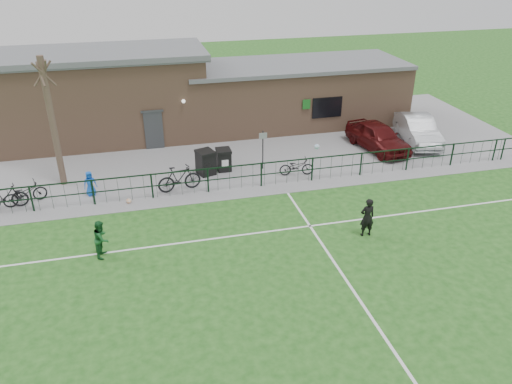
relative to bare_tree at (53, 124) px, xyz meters
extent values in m
plane|color=#1E5117|center=(8.00, -10.50, -3.00)|extent=(90.00, 90.00, 0.00)
cube|color=gray|center=(8.00, 3.00, -2.99)|extent=(34.00, 13.00, 0.02)
cube|color=white|center=(8.00, -2.70, -3.00)|extent=(28.00, 0.10, 0.01)
cube|color=white|center=(8.00, -6.50, -3.00)|extent=(28.00, 0.10, 0.01)
cube|color=white|center=(10.00, -10.50, -3.00)|extent=(0.10, 16.00, 0.01)
cube|color=black|center=(8.00, -2.50, -2.40)|extent=(28.00, 0.10, 1.20)
cylinder|color=#4B382D|center=(0.00, 0.00, 0.00)|extent=(0.30, 0.30, 6.00)
cube|color=black|center=(6.70, -0.51, -2.42)|extent=(0.96, 1.03, 1.13)
cube|color=black|center=(7.64, -0.26, -2.47)|extent=(0.68, 0.77, 1.02)
cylinder|color=black|center=(9.57, -0.60, -1.98)|extent=(0.07, 0.07, 2.00)
imported|color=#470C0D|center=(16.31, 0.40, -2.24)|extent=(2.49, 4.60, 1.48)
imported|color=#B0B3B8|center=(18.99, 0.85, -2.23)|extent=(2.53, 4.78, 1.50)
imported|color=black|center=(-2.14, -1.98, -2.43)|extent=(1.89, 0.72, 1.11)
imported|color=black|center=(-1.41, -1.67, -2.50)|extent=(1.94, 1.29, 0.97)
imported|color=black|center=(5.26, -2.04, -2.38)|extent=(2.07, 0.88, 1.21)
imported|color=black|center=(10.97, -1.73, -2.54)|extent=(1.74, 0.82, 0.88)
imported|color=blue|center=(1.32, -1.56, -2.40)|extent=(0.64, 0.50, 1.16)
imported|color=black|center=(11.88, -7.66, -2.20)|extent=(0.58, 0.38, 1.60)
sphere|color=white|center=(10.95, -4.32, -0.49)|extent=(0.22, 0.22, 0.22)
imported|color=#185525|center=(1.97, -6.64, -2.28)|extent=(0.70, 0.81, 1.43)
sphere|color=white|center=(2.94, -2.73, -2.89)|extent=(0.23, 0.23, 0.23)
cube|color=#9C7257|center=(8.00, 6.00, -1.25)|extent=(24.00, 5.00, 3.50)
cube|color=#9C7257|center=(1.76, 6.00, 1.10)|extent=(11.52, 5.00, 1.20)
cube|color=#5B5E62|center=(1.76, 6.00, 1.82)|extent=(12.02, 5.40, 0.28)
cube|color=#5B5E62|center=(13.28, 6.00, 0.60)|extent=(13.44, 5.30, 0.22)
cube|color=#383A3D|center=(4.50, 3.47, -1.95)|extent=(1.00, 0.08, 2.10)
cube|color=black|center=(14.50, 3.47, -1.40)|extent=(1.80, 0.08, 1.20)
cube|color=#19661E|center=(13.20, 3.42, -1.10)|extent=(0.45, 0.04, 0.55)
camera|label=1|loc=(3.70, -22.79, 7.37)|focal=35.00mm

